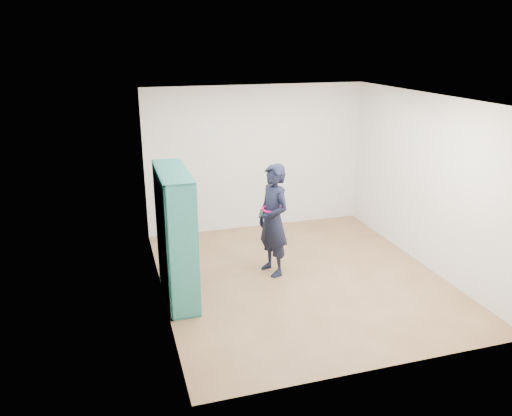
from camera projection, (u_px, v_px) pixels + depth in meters
name	position (u px, v px, depth m)	size (l,w,h in m)	color
floor	(300.00, 277.00, 7.36)	(4.50, 4.50, 0.00)	brown
ceiling	(306.00, 99.00, 6.53)	(4.50, 4.50, 0.00)	white
wall_left	(158.00, 206.00, 6.40)	(0.02, 4.50, 2.60)	white
wall_right	(427.00, 182.00, 7.49)	(0.02, 4.50, 2.60)	white
wall_back	(257.00, 158.00, 8.99)	(4.00, 0.02, 2.60)	white
wall_front	(388.00, 258.00, 4.90)	(4.00, 0.02, 2.60)	white
bookshelf	(174.00, 237.00, 6.57)	(0.39, 1.32, 1.77)	#277B74
person	(273.00, 220.00, 7.26)	(0.55, 0.69, 1.67)	black
smartphone	(261.00, 213.00, 7.22)	(0.06, 0.09, 0.13)	silver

